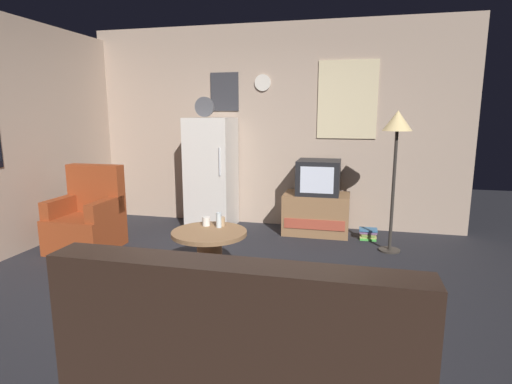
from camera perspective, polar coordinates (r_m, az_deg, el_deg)
name	(u,v)px	position (r m, az deg, el deg)	size (l,w,h in m)	color
ground_plane	(216,294)	(3.71, -5.61, -13.97)	(12.00, 12.00, 0.00)	#232328
wall_with_art	(272,127)	(5.74, 2.25, 9.06)	(5.20, 0.12, 2.74)	tan
fridge	(212,173)	(5.64, -6.22, 2.66)	(0.60, 0.62, 1.77)	silver
tv_stand	(316,214)	(5.43, 8.38, -2.99)	(0.84, 0.53, 0.53)	#8E6642
crt_tv	(319,177)	(5.34, 8.70, 2.07)	(0.54, 0.51, 0.44)	black
standing_lamp	(397,132)	(4.75, 19.04, 7.91)	(0.32, 0.32, 1.59)	#332D28
coffee_table	(210,254)	(4.01, -6.47, -8.53)	(0.72, 0.72, 0.45)	#8E6642
wine_glass	(219,220)	(4.04, -5.20, -3.91)	(0.05, 0.05, 0.15)	silver
mug_ceramic_white	(206,221)	(4.12, -6.95, -4.07)	(0.08, 0.08, 0.09)	silver
mug_ceramic_tan	(221,221)	(4.10, -4.87, -4.11)	(0.08, 0.08, 0.09)	tan
armchair	(88,220)	(5.16, -22.39, -3.60)	(0.68, 0.68, 0.96)	maroon
couch	(245,360)	(2.27, -1.56, -22.36)	(1.70, 0.80, 0.92)	black
book_stack	(368,234)	(5.35, 15.35, -5.64)	(0.22, 0.17, 0.14)	green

